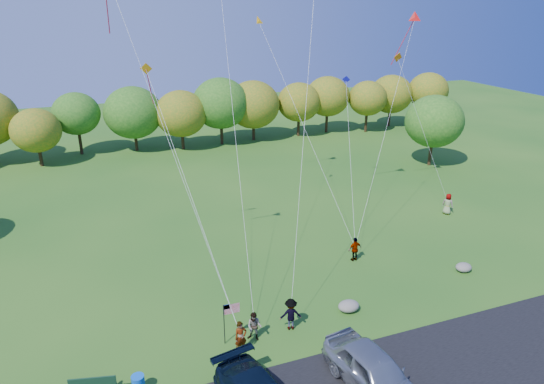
{
  "coord_description": "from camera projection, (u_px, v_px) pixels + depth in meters",
  "views": [
    {
      "loc": [
        -9.13,
        -18.26,
        16.22
      ],
      "look_at": [
        0.01,
        6.0,
        6.06
      ],
      "focal_mm": 32.0,
      "sensor_mm": 36.0,
      "label": 1
    }
  ],
  "objects": [
    {
      "name": "flyer_b",
      "position": [
        254.0,
        327.0,
        24.71
      ],
      "size": [
        0.98,
        0.95,
        1.6
      ],
      "primitive_type": "imported",
      "rotation": [
        0.0,
        0.0,
        -0.63
      ],
      "color": "#4C4C59",
      "rests_on": "ground"
    },
    {
      "name": "boulder_far",
      "position": [
        464.0,
        267.0,
        31.26
      ],
      "size": [
        1.07,
        0.89,
        0.56
      ],
      "primitive_type": "ellipsoid",
      "color": "slate",
      "rests_on": "ground"
    },
    {
      "name": "flyer_a",
      "position": [
        241.0,
        337.0,
        23.8
      ],
      "size": [
        0.68,
        0.49,
        1.75
      ],
      "primitive_type": "imported",
      "rotation": [
        0.0,
        0.0,
        0.12
      ],
      "color": "#4C4C59",
      "rests_on": "ground"
    },
    {
      "name": "flag_assembly",
      "position": [
        229.0,
        314.0,
        24.17
      ],
      "size": [
        0.86,
        0.56,
        2.31
      ],
      "color": "black",
      "rests_on": "ground"
    },
    {
      "name": "boulder_near",
      "position": [
        349.0,
        306.0,
        27.21
      ],
      "size": [
        1.23,
        0.97,
        0.62
      ],
      "primitive_type": "ellipsoid",
      "color": "gray",
      "rests_on": "ground"
    },
    {
      "name": "trash_barrel",
      "position": [
        138.0,
        384.0,
        21.5
      ],
      "size": [
        0.57,
        0.57,
        0.86
      ],
      "primitive_type": "cylinder",
      "color": "blue",
      "rests_on": "ground"
    },
    {
      "name": "ground",
      "position": [
        313.0,
        342.0,
        24.82
      ],
      "size": [
        140.0,
        140.0,
        0.0
      ],
      "primitive_type": "plane",
      "color": "#215618",
      "rests_on": "ground"
    },
    {
      "name": "flyer_d",
      "position": [
        355.0,
        249.0,
        32.36
      ],
      "size": [
        1.02,
        0.47,
        1.7
      ],
      "primitive_type": "imported",
      "rotation": [
        0.0,
        0.0,
        3.2
      ],
      "color": "#4C4C59",
      "rests_on": "ground"
    },
    {
      "name": "flyer_e",
      "position": [
        448.0,
        204.0,
        39.55
      ],
      "size": [
        0.93,
        1.02,
        1.75
      ],
      "primitive_type": "imported",
      "rotation": [
        0.0,
        0.0,
        2.14
      ],
      "color": "#4C4C59",
      "rests_on": "ground"
    },
    {
      "name": "flyer_c",
      "position": [
        291.0,
        314.0,
        25.53
      ],
      "size": [
        1.27,
        0.9,
        1.79
      ],
      "primitive_type": "imported",
      "rotation": [
        0.0,
        0.0,
        2.93
      ],
      "color": "#4C4C59",
      "rests_on": "ground"
    },
    {
      "name": "minivan_silver",
      "position": [
        374.0,
        373.0,
        21.33
      ],
      "size": [
        3.02,
        5.85,
        1.9
      ],
      "primitive_type": "imported",
      "rotation": [
        0.0,
        0.0,
        0.14
      ],
      "color": "#9EA2A8",
      "rests_on": "asphalt_lane"
    },
    {
      "name": "treeline",
      "position": [
        188.0,
        113.0,
        54.51
      ],
      "size": [
        74.34,
        27.28,
        8.21
      ],
      "color": "#3D2B16",
      "rests_on": "ground"
    }
  ]
}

